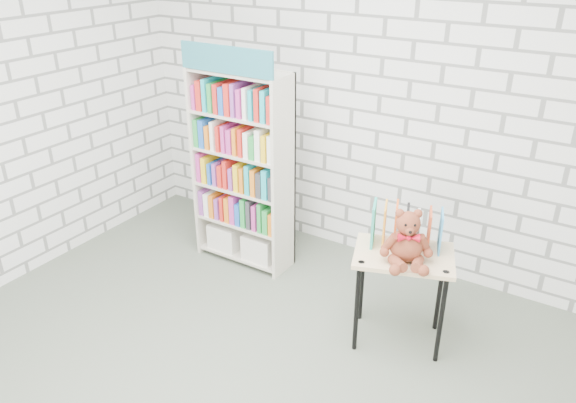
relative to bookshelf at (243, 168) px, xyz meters
The scene contains 6 objects.
ground 1.81m from the bookshelf, 57.59° to the right, with size 4.50×4.50×0.00m, color #515A4B.
room_shell 1.87m from the bookshelf, 57.59° to the right, with size 4.52×4.02×2.81m.
bookshelf is the anchor object (origin of this frame).
display_table 1.56m from the bookshelf, 12.10° to the right, with size 0.74×0.62×0.68m.
table_books 1.49m from the bookshelf, ahead, with size 0.48×0.33×0.26m.
teddy_bear 1.60m from the bookshelf, 14.97° to the right, with size 0.34×0.32×0.35m.
Camera 1 is at (1.65, -1.98, 2.54)m, focal length 35.00 mm.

